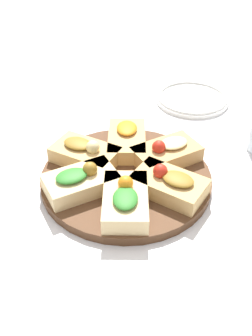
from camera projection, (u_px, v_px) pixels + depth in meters
ground_plane at (126, 182)px, 0.77m from camera, size 3.00×3.00×0.00m
serving_board at (126, 178)px, 0.77m from camera, size 0.33×0.33×0.02m
focaccia_slice_0 at (169, 184)px, 0.71m from camera, size 0.12×0.15×0.05m
focaccia_slice_1 at (167, 153)px, 0.78m from camera, size 0.14×0.15×0.05m
focaccia_slice_2 at (127, 140)px, 0.82m from camera, size 0.14×0.10×0.04m
focaccia_slice_3 at (85, 153)px, 0.78m from camera, size 0.11×0.15×0.05m
focaccia_slice_4 at (81, 181)px, 0.71m from camera, size 0.14×0.15×0.05m
focaccia_slice_5 at (125, 200)px, 0.67m from camera, size 0.14×0.10×0.05m
plate_right at (192, 99)px, 1.03m from camera, size 0.19×0.19×0.02m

